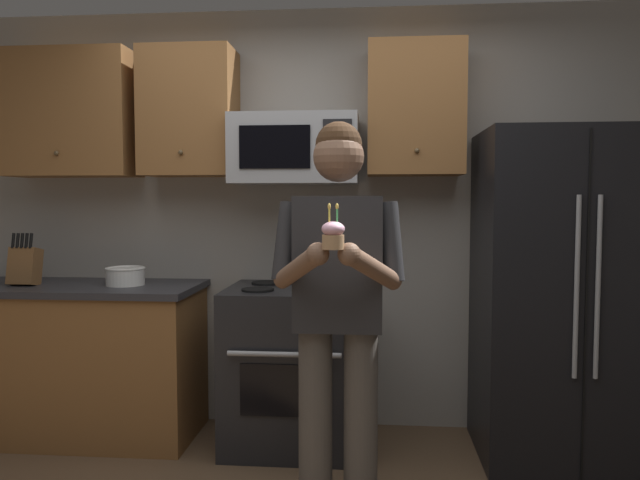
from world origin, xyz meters
name	(u,v)px	position (x,y,z in m)	size (l,w,h in m)	color
wall_back	(324,220)	(0.00, 1.75, 1.30)	(4.40, 0.10, 2.60)	gray
oven_range	(293,366)	(-0.15, 1.36, 0.46)	(0.76, 0.70, 0.93)	black
microwave	(295,150)	(-0.15, 1.48, 1.72)	(0.74, 0.41, 0.40)	#9EA0A5
refrigerator	(563,296)	(1.35, 1.32, 0.90)	(0.90, 0.75, 1.80)	black
cabinet_row_upper	(202,113)	(-0.72, 1.53, 1.95)	(2.78, 0.36, 0.76)	brown
counter_left	(81,360)	(-1.45, 1.38, 0.46)	(1.44, 0.66, 0.92)	brown
knife_block	(25,266)	(-1.75, 1.33, 1.04)	(0.16, 0.15, 0.32)	brown
bowl_large_white	(125,276)	(-1.16, 1.38, 0.98)	(0.23, 0.23, 0.11)	white
person	(338,299)	(0.16, 0.52, 1.00)	(0.60, 0.48, 1.76)	#4C4742
cupcake	(333,235)	(0.16, 0.19, 1.29)	(0.09, 0.09, 0.17)	#A87F56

